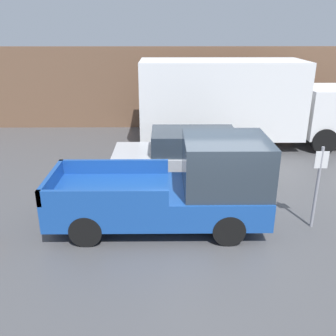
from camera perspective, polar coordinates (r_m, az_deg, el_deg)
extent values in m
plane|color=#4C4C4F|center=(9.02, 7.04, -9.40)|extent=(60.00, 60.00, 0.00)
cube|color=brown|center=(17.52, 3.32, 12.07)|extent=(28.00, 0.15, 3.64)
cube|color=#194799|center=(8.89, -1.56, -4.93)|extent=(5.02, 1.96, 0.65)
cube|color=#28333D|center=(8.64, 8.76, 0.67)|extent=(1.91, 1.84, 1.19)
cube|color=#194799|center=(9.63, -8.24, 0.22)|extent=(2.76, 0.10, 0.36)
cube|color=#194799|center=(7.94, -9.90, -4.55)|extent=(2.76, 0.10, 0.36)
cube|color=#194799|center=(9.07, -17.34, -1.91)|extent=(0.10, 1.96, 0.36)
cylinder|color=black|center=(9.89, 7.61, -4.17)|extent=(0.72, 0.26, 0.72)
cylinder|color=black|center=(8.39, 9.20, -9.19)|extent=(0.72, 0.26, 0.72)
cylinder|color=black|center=(9.94, -10.49, -4.22)|extent=(0.72, 0.26, 0.72)
cylinder|color=black|center=(8.45, -12.38, -9.20)|extent=(0.72, 0.26, 0.72)
cube|color=#B7BABF|center=(11.60, 3.18, 1.16)|extent=(4.62, 1.83, 0.64)
cube|color=#28333D|center=(11.41, 3.94, 4.14)|extent=(2.54, 1.61, 0.62)
cylinder|color=black|center=(12.63, 9.43, 1.27)|extent=(0.67, 0.22, 0.67)
cylinder|color=black|center=(11.13, 10.80, -1.59)|extent=(0.67, 0.22, 0.67)
cylinder|color=black|center=(12.45, -3.68, 1.24)|extent=(0.67, 0.22, 0.67)
cylinder|color=black|center=(10.93, -4.11, -1.67)|extent=(0.67, 0.22, 0.67)
cube|color=white|center=(16.03, 22.77, 8.01)|extent=(1.78, 2.27, 1.84)
cube|color=white|center=(14.80, 8.01, 10.47)|extent=(6.13, 2.39, 2.85)
cylinder|color=black|center=(17.06, 20.02, 5.98)|extent=(0.95, 0.30, 0.95)
cylinder|color=black|center=(15.17, 22.67, 3.83)|extent=(0.95, 0.30, 0.95)
cylinder|color=black|center=(16.01, 2.76, 6.31)|extent=(0.95, 0.30, 0.95)
cylinder|color=black|center=(13.97, 3.24, 4.09)|extent=(0.95, 0.30, 0.95)
cylinder|color=gray|center=(9.31, 21.74, -2.88)|extent=(0.07, 0.07, 2.01)
cube|color=silver|center=(9.05, 22.37, 1.16)|extent=(0.30, 0.02, 0.40)
cube|color=red|center=(17.69, 9.53, 7.55)|extent=(0.45, 0.40, 1.01)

